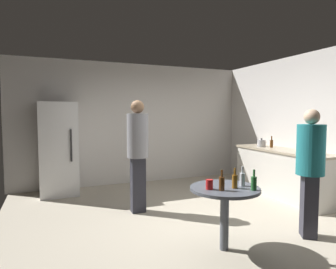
% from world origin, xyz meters
% --- Properties ---
extents(ground_plane, '(5.20, 5.20, 0.10)m').
position_xyz_m(ground_plane, '(0.00, 0.00, -0.05)').
color(ground_plane, '#B2A893').
extents(wall_back, '(5.32, 0.06, 2.70)m').
position_xyz_m(wall_back, '(0.00, 2.63, 1.35)').
color(wall_back, silver).
rests_on(wall_back, ground_plane).
extents(wall_side_right, '(0.06, 5.20, 2.70)m').
position_xyz_m(wall_side_right, '(2.63, 0.00, 1.35)').
color(wall_side_right, silver).
rests_on(wall_side_right, ground_plane).
extents(refrigerator, '(0.70, 0.68, 1.80)m').
position_xyz_m(refrigerator, '(-1.66, 2.20, 0.90)').
color(refrigerator, white).
rests_on(refrigerator, ground_plane).
extents(kitchen_counter, '(0.64, 2.14, 0.90)m').
position_xyz_m(kitchen_counter, '(2.28, 0.42, 0.45)').
color(kitchen_counter, beige).
rests_on(kitchen_counter, ground_plane).
extents(kettle, '(0.24, 0.17, 0.18)m').
position_xyz_m(kettle, '(2.23, 0.99, 0.97)').
color(kettle, '#B2B2B7').
rests_on(kettle, kitchen_counter).
extents(wine_bottle_on_counter, '(0.08, 0.08, 0.31)m').
position_xyz_m(wine_bottle_on_counter, '(2.20, -0.29, 1.02)').
color(wine_bottle_on_counter, '#3F141E').
rests_on(wine_bottle_on_counter, kitchen_counter).
extents(beer_bottle_on_counter, '(0.06, 0.06, 0.23)m').
position_xyz_m(beer_bottle_on_counter, '(2.31, 0.78, 0.98)').
color(beer_bottle_on_counter, '#593314').
rests_on(beer_bottle_on_counter, kitchen_counter).
extents(foreground_table, '(0.80, 0.80, 0.73)m').
position_xyz_m(foreground_table, '(0.01, -1.01, 0.63)').
color(foreground_table, '#4C515B').
rests_on(foreground_table, ground_plane).
extents(beer_bottle_amber, '(0.06, 0.06, 0.23)m').
position_xyz_m(beer_bottle_amber, '(0.09, -1.09, 0.82)').
color(beer_bottle_amber, '#8C5919').
rests_on(beer_bottle_amber, foreground_table).
extents(beer_bottle_brown, '(0.06, 0.06, 0.23)m').
position_xyz_m(beer_bottle_brown, '(-0.10, -1.12, 0.82)').
color(beer_bottle_brown, '#593314').
rests_on(beer_bottle_brown, foreground_table).
extents(beer_bottle_green, '(0.06, 0.06, 0.23)m').
position_xyz_m(beer_bottle_green, '(0.23, -1.25, 0.82)').
color(beer_bottle_green, '#26662D').
rests_on(beer_bottle_green, foreground_table).
extents(beer_bottle_clear, '(0.06, 0.06, 0.23)m').
position_xyz_m(beer_bottle_clear, '(0.23, -1.04, 0.82)').
color(beer_bottle_clear, silver).
rests_on(beer_bottle_clear, foreground_table).
extents(plastic_cup_red, '(0.08, 0.08, 0.11)m').
position_xyz_m(plastic_cup_red, '(-0.20, -1.02, 0.79)').
color(plastic_cup_red, red).
rests_on(plastic_cup_red, foreground_table).
extents(person_in_gray_shirt, '(0.35, 0.35, 1.79)m').
position_xyz_m(person_in_gray_shirt, '(-0.53, 0.63, 1.05)').
color(person_in_gray_shirt, '#2D2D38').
rests_on(person_in_gray_shirt, ground_plane).
extents(person_in_teal_shirt, '(0.47, 0.47, 1.63)m').
position_xyz_m(person_in_teal_shirt, '(1.21, -1.12, 0.95)').
color(person_in_teal_shirt, '#2D2D38').
rests_on(person_in_teal_shirt, ground_plane).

